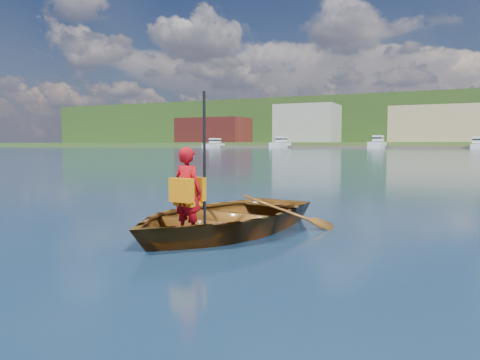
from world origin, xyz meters
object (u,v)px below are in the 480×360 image
rowboat (222,217)px  marina_yachts (421,144)px  dock (418,147)px  child_paddler (188,192)px

rowboat → marina_yachts: bearing=93.1°
rowboat → dock: size_ratio=0.02×
child_paddler → dock: size_ratio=0.01×
rowboat → marina_yachts: marina_yachts is taller
rowboat → child_paddler: (-0.00, -0.91, 0.46)m
dock → child_paddler: bearing=-86.6°
marina_yachts → dock: bearing=103.4°
child_paddler → marina_yachts: marina_yachts is taller
rowboat → dock: 147.33m
child_paddler → marina_yachts: size_ratio=0.01×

